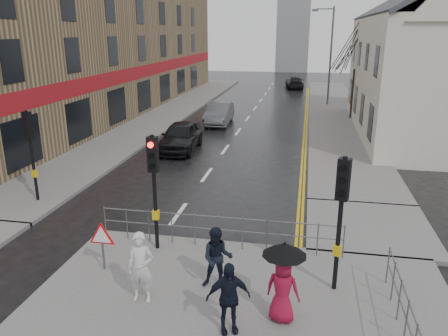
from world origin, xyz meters
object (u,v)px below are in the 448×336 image
at_px(car_parked, 181,136).
at_px(pedestrian_b, 217,258).
at_px(car_mid, 219,114).
at_px(pedestrian_a, 141,267).
at_px(pedestrian_with_umbrella, 283,277).
at_px(pedestrian_d, 228,298).

bearing_deg(car_parked, pedestrian_b, -71.96).
bearing_deg(car_mid, pedestrian_a, -85.15).
relative_size(pedestrian_b, car_parked, 0.35).
bearing_deg(car_mid, pedestrian_b, -80.34).
bearing_deg(pedestrian_with_umbrella, pedestrian_a, 177.58).
bearing_deg(pedestrian_b, car_mid, 93.36).
xyz_separation_m(pedestrian_b, pedestrian_with_umbrella, (1.65, -1.03, 0.28)).
relative_size(pedestrian_a, pedestrian_b, 1.09).
bearing_deg(pedestrian_d, pedestrian_b, 88.24).
height_order(pedestrian_with_umbrella, car_mid, pedestrian_with_umbrella).
relative_size(pedestrian_a, pedestrian_d, 1.07).
distance_m(pedestrian_b, car_parked, 13.73).
xyz_separation_m(pedestrian_d, car_parked, (-5.26, 14.50, -0.18)).
distance_m(pedestrian_b, car_mid, 20.53).
distance_m(pedestrian_a, pedestrian_d, 2.31).
height_order(pedestrian_d, car_parked, pedestrian_d).
bearing_deg(pedestrian_with_umbrella, car_mid, 105.06).
distance_m(pedestrian_with_umbrella, car_mid, 21.91).
bearing_deg(pedestrian_a, car_mid, 92.93).
relative_size(pedestrian_a, car_parked, 0.38).
xyz_separation_m(pedestrian_d, car_mid, (-4.60, 21.73, -0.21)).
distance_m(pedestrian_with_umbrella, car_parked, 15.31).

